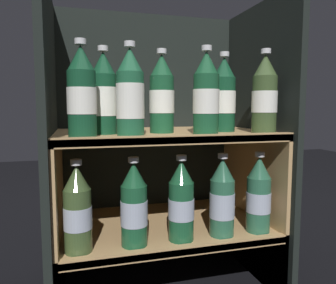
{
  "coord_description": "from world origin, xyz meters",
  "views": [
    {
      "loc": [
        -0.26,
        -0.78,
        0.58
      ],
      "look_at": [
        0.0,
        0.15,
        0.47
      ],
      "focal_mm": 35.0,
      "sensor_mm": 36.0,
      "label": 1
    }
  ],
  "objects_px": {
    "bottle_upper_front_2": "(206,95)",
    "bottle_upper_back_2": "(224,97)",
    "bottle_lower_front_2": "(181,202)",
    "bottle_upper_front_3": "(265,96)",
    "bottle_lower_front_1": "(134,207)",
    "bottle_lower_front_3": "(222,199)",
    "bottle_upper_front_1": "(130,95)",
    "bottle_upper_back_1": "(162,96)",
    "bottle_lower_front_4": "(259,196)",
    "bottle_upper_front_0": "(82,94)",
    "bottle_upper_back_0": "(104,96)",
    "bottle_lower_front_0": "(78,211)"
  },
  "relations": [
    {
      "from": "bottle_upper_front_2",
      "to": "bottle_lower_front_3",
      "type": "relative_size",
      "value": 1.0
    },
    {
      "from": "bottle_lower_front_1",
      "to": "bottle_lower_front_3",
      "type": "xyz_separation_m",
      "value": [
        0.26,
        0.0,
        -0.0
      ]
    },
    {
      "from": "bottle_lower_front_0",
      "to": "bottle_lower_front_4",
      "type": "xyz_separation_m",
      "value": [
        0.52,
        0.0,
        -0.0
      ]
    },
    {
      "from": "bottle_upper_front_2",
      "to": "bottle_upper_front_3",
      "type": "relative_size",
      "value": 1.0
    },
    {
      "from": "bottle_upper_front_1",
      "to": "bottle_upper_front_2",
      "type": "bearing_deg",
      "value": 0.0
    },
    {
      "from": "bottle_lower_front_2",
      "to": "bottle_lower_front_0",
      "type": "bearing_deg",
      "value": -180.0
    },
    {
      "from": "bottle_upper_back_1",
      "to": "bottle_upper_back_2",
      "type": "xyz_separation_m",
      "value": [
        0.2,
        0.0,
        -0.0
      ]
    },
    {
      "from": "bottle_upper_back_2",
      "to": "bottle_lower_front_3",
      "type": "xyz_separation_m",
      "value": [
        -0.04,
        -0.08,
        -0.3
      ]
    },
    {
      "from": "bottle_upper_front_3",
      "to": "bottle_lower_front_3",
      "type": "bearing_deg",
      "value": 180.0
    },
    {
      "from": "bottle_upper_front_2",
      "to": "bottle_lower_front_3",
      "type": "distance_m",
      "value": 0.3
    },
    {
      "from": "bottle_upper_front_3",
      "to": "bottle_lower_front_3",
      "type": "relative_size",
      "value": 1.0
    },
    {
      "from": "bottle_upper_back_2",
      "to": "bottle_lower_front_2",
      "type": "height_order",
      "value": "bottle_upper_back_2"
    },
    {
      "from": "bottle_upper_front_0",
      "to": "bottle_lower_front_3",
      "type": "relative_size",
      "value": 1.0
    },
    {
      "from": "bottle_upper_front_2",
      "to": "bottle_lower_front_4",
      "type": "xyz_separation_m",
      "value": [
        0.17,
        -0.0,
        -0.3
      ]
    },
    {
      "from": "bottle_upper_front_3",
      "to": "bottle_lower_front_4",
      "type": "xyz_separation_m",
      "value": [
        -0.01,
        0.0,
        -0.3
      ]
    },
    {
      "from": "bottle_upper_front_2",
      "to": "bottle_lower_front_2",
      "type": "bearing_deg",
      "value": -180.0
    },
    {
      "from": "bottle_lower_front_1",
      "to": "bottle_lower_front_2",
      "type": "bearing_deg",
      "value": -0.0
    },
    {
      "from": "bottle_lower_front_3",
      "to": "bottle_lower_front_0",
      "type": "bearing_deg",
      "value": -180.0
    },
    {
      "from": "bottle_upper_front_1",
      "to": "bottle_lower_front_4",
      "type": "xyz_separation_m",
      "value": [
        0.38,
        0.0,
        -0.3
      ]
    },
    {
      "from": "bottle_lower_front_2",
      "to": "bottle_lower_front_3",
      "type": "distance_m",
      "value": 0.12
    },
    {
      "from": "bottle_upper_front_0",
      "to": "bottle_upper_front_2",
      "type": "relative_size",
      "value": 1.0
    },
    {
      "from": "bottle_upper_front_2",
      "to": "bottle_upper_back_2",
      "type": "bearing_deg",
      "value": 41.54
    },
    {
      "from": "bottle_upper_front_2",
      "to": "bottle_lower_front_4",
      "type": "distance_m",
      "value": 0.34
    },
    {
      "from": "bottle_upper_back_1",
      "to": "bottle_upper_front_2",
      "type": "bearing_deg",
      "value": -37.53
    },
    {
      "from": "bottle_lower_front_3",
      "to": "bottle_lower_front_4",
      "type": "distance_m",
      "value": 0.12
    },
    {
      "from": "bottle_upper_front_0",
      "to": "bottle_lower_front_4",
      "type": "distance_m",
      "value": 0.58
    },
    {
      "from": "bottle_upper_back_1",
      "to": "bottle_upper_front_1",
      "type": "bearing_deg",
      "value": -142.47
    },
    {
      "from": "bottle_upper_front_1",
      "to": "bottle_upper_back_2",
      "type": "xyz_separation_m",
      "value": [
        0.3,
        0.08,
        0.0
      ]
    },
    {
      "from": "bottle_upper_front_0",
      "to": "bottle_lower_front_1",
      "type": "bearing_deg",
      "value": 0.0
    },
    {
      "from": "bottle_lower_front_1",
      "to": "bottle_upper_front_1",
      "type": "bearing_deg",
      "value": -180.0
    },
    {
      "from": "bottle_upper_front_1",
      "to": "bottle_upper_back_2",
      "type": "bearing_deg",
      "value": 15.0
    },
    {
      "from": "bottle_lower_front_4",
      "to": "bottle_upper_front_0",
      "type": "bearing_deg",
      "value": -180.0
    },
    {
      "from": "bottle_upper_front_3",
      "to": "bottle_upper_back_2",
      "type": "height_order",
      "value": "same"
    },
    {
      "from": "bottle_upper_front_1",
      "to": "bottle_upper_back_2",
      "type": "relative_size",
      "value": 1.0
    },
    {
      "from": "bottle_upper_front_0",
      "to": "bottle_lower_front_1",
      "type": "relative_size",
      "value": 1.0
    },
    {
      "from": "bottle_upper_front_1",
      "to": "bottle_lower_front_2",
      "type": "distance_m",
      "value": 0.33
    },
    {
      "from": "bottle_lower_front_0",
      "to": "bottle_lower_front_1",
      "type": "xyz_separation_m",
      "value": [
        0.15,
        0.0,
        -0.0
      ]
    },
    {
      "from": "bottle_lower_front_0",
      "to": "bottle_upper_front_1",
      "type": "bearing_deg",
      "value": 0.0
    },
    {
      "from": "bottle_upper_front_1",
      "to": "bottle_upper_back_1",
      "type": "bearing_deg",
      "value": 37.53
    },
    {
      "from": "bottle_upper_back_0",
      "to": "bottle_lower_front_2",
      "type": "relative_size",
      "value": 1.0
    },
    {
      "from": "bottle_lower_front_4",
      "to": "bottle_lower_front_3",
      "type": "bearing_deg",
      "value": 180.0
    },
    {
      "from": "bottle_upper_front_2",
      "to": "bottle_lower_front_1",
      "type": "distance_m",
      "value": 0.36
    },
    {
      "from": "bottle_upper_front_3",
      "to": "bottle_lower_front_1",
      "type": "relative_size",
      "value": 1.0
    },
    {
      "from": "bottle_upper_front_3",
      "to": "bottle_upper_back_0",
      "type": "bearing_deg",
      "value": 169.89
    },
    {
      "from": "bottle_upper_front_0",
      "to": "bottle_lower_front_4",
      "type": "height_order",
      "value": "bottle_upper_front_0"
    },
    {
      "from": "bottle_upper_front_1",
      "to": "bottle_lower_front_0",
      "type": "distance_m",
      "value": 0.33
    },
    {
      "from": "bottle_upper_front_3",
      "to": "bottle_lower_front_2",
      "type": "height_order",
      "value": "bottle_upper_front_3"
    },
    {
      "from": "bottle_upper_back_0",
      "to": "bottle_upper_front_2",
      "type": "bearing_deg",
      "value": -16.61
    },
    {
      "from": "bottle_upper_back_1",
      "to": "bottle_lower_front_4",
      "type": "xyz_separation_m",
      "value": [
        0.28,
        -0.08,
        -0.3
      ]
    },
    {
      "from": "bottle_upper_back_2",
      "to": "bottle_lower_front_0",
      "type": "relative_size",
      "value": 1.0
    }
  ]
}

